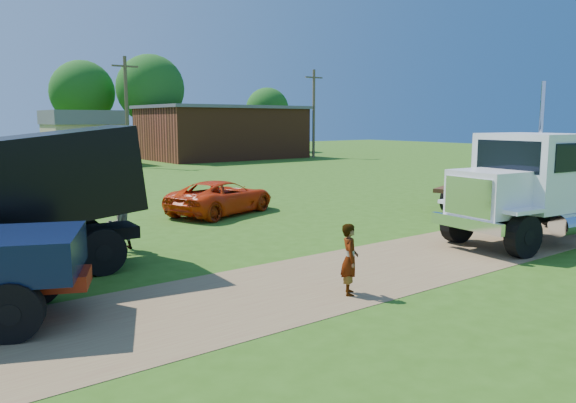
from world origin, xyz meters
TOP-DOWN VIEW (x-y plane):
  - ground at (0.00, 0.00)m, footprint 140.00×140.00m
  - dirt_track at (0.00, 0.00)m, footprint 120.00×4.20m
  - white_semi_tractor at (5.00, -0.77)m, footprint 8.64×3.63m
  - orange_pickup at (0.06, 9.97)m, footprint 5.51×3.89m
  - flatbed_trailer at (10.81, 4.76)m, footprint 7.84×4.67m
  - spectator_a at (-3.29, -1.22)m, footprint 0.66×0.70m
  - spectator_b at (-5.78, 6.09)m, footprint 0.96×0.86m
  - brick_building at (18.00, 40.00)m, footprint 15.40×10.40m
  - tan_shed at (4.00, 40.00)m, footprint 6.20×5.40m
  - utility_poles at (6.00, 35.00)m, footprint 42.20×0.28m
  - tree_row at (1.82, 51.15)m, footprint 55.41×12.73m

SIDE VIEW (x-z plane):
  - ground at x=0.00m, z-range 0.00..0.00m
  - dirt_track at x=0.00m, z-range 0.00..0.01m
  - orange_pickup at x=0.06m, z-range 0.00..1.40m
  - spectator_a at x=-3.29m, z-range 0.00..1.61m
  - spectator_b at x=-5.78m, z-range 0.00..1.65m
  - flatbed_trailer at x=10.81m, z-range -0.14..1.79m
  - white_semi_tractor at x=5.00m, z-range -0.81..4.31m
  - tan_shed at x=4.00m, z-range 0.07..4.77m
  - brick_building at x=18.00m, z-range 0.01..5.31m
  - utility_poles at x=6.00m, z-range 0.21..9.21m
  - tree_row at x=1.82m, z-range 1.21..12.42m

